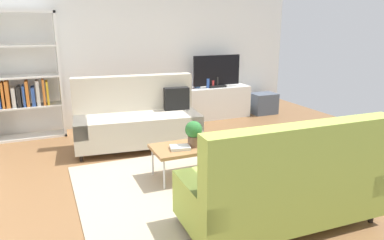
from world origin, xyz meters
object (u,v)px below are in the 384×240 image
at_px(potted_plant, 194,132).
at_px(bottle_1, 213,84).
at_px(couch_green, 282,184).
at_px(bottle_2, 217,82).
at_px(coffee_table, 195,147).
at_px(couch_beige, 137,119).
at_px(table_book_0, 180,148).
at_px(vase_0, 189,84).
at_px(bookshelf, 25,82).
at_px(tv, 217,72).
at_px(bottle_0, 208,83).
at_px(tv_console, 216,102).
at_px(storage_trunk, 263,103).
at_px(vase_1, 197,85).

height_order(potted_plant, bottle_1, bottle_1).
xyz_separation_m(couch_green, bottle_2, (1.29, 3.93, 0.30)).
bearing_deg(coffee_table, couch_beige, 104.98).
relative_size(coffee_table, bottle_2, 5.22).
bearing_deg(coffee_table, table_book_0, -165.08).
xyz_separation_m(couch_green, vase_0, (0.70, 4.02, 0.29)).
bearing_deg(table_book_0, couch_green, -69.30).
height_order(coffee_table, bottle_2, bottle_2).
relative_size(bookshelf, table_book_0, 8.75).
relative_size(tv, bottle_1, 7.03).
relative_size(tv, bottle_0, 5.32).
xyz_separation_m(tv, vase_0, (-0.58, 0.07, -0.22)).
bearing_deg(table_book_0, vase_0, 65.55).
height_order(tv_console, storage_trunk, tv_console).
bearing_deg(couch_green, couch_beige, 104.53).
distance_m(couch_beige, potted_plant, 1.51).
bearing_deg(potted_plant, tv_console, 58.30).
bearing_deg(potted_plant, bottle_1, 59.37).
relative_size(couch_green, coffee_table, 1.75).
relative_size(couch_beige, bookshelf, 0.94).
height_order(couch_beige, couch_green, same).
xyz_separation_m(couch_beige, storage_trunk, (3.04, 1.03, -0.22)).
distance_m(storage_trunk, table_book_0, 3.84).
bearing_deg(vase_1, couch_beige, -142.44).
distance_m(bottle_0, bottle_2, 0.21).
bearing_deg(bottle_0, tv_console, 11.16).
height_order(tv, potted_plant, tv).
bearing_deg(coffee_table, vase_0, 69.39).
bearing_deg(bookshelf, potted_plant, -53.71).
bearing_deg(storage_trunk, table_book_0, -138.98).
distance_m(tv_console, potted_plant, 3.06).
relative_size(couch_green, tv, 1.92).
relative_size(bookshelf, storage_trunk, 4.04).
xyz_separation_m(coffee_table, table_book_0, (-0.23, -0.06, 0.05)).
bearing_deg(bottle_2, tv_console, 103.99).
distance_m(coffee_table, bottle_0, 2.88).
height_order(bookshelf, vase_0, bookshelf).
distance_m(vase_0, vase_1, 0.18).
height_order(tv_console, bottle_2, bottle_2).
xyz_separation_m(table_book_0, bottle_1, (1.70, 2.58, 0.27)).
height_order(coffee_table, potted_plant, potted_plant).
bearing_deg(table_book_0, coffee_table, 14.92).
distance_m(tv_console, bottle_2, 0.43).
relative_size(table_book_0, vase_0, 1.27).
bearing_deg(bottle_2, bottle_0, 180.00).
bearing_deg(vase_1, tv, -9.97).
height_order(couch_beige, vase_0, couch_beige).
height_order(couch_green, table_book_0, couch_green).
xyz_separation_m(tv_console, storage_trunk, (1.10, -0.10, -0.10)).
bearing_deg(storage_trunk, bottle_2, 176.85).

